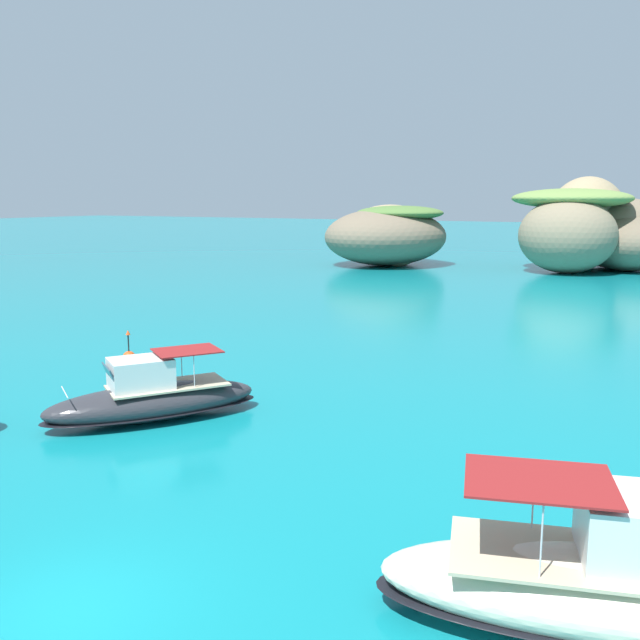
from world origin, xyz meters
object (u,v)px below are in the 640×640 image
islet_large (598,230)px  motorboat_charcoal (152,399)px  islet_small (389,235)px  motorboat_cream (624,587)px  channel_buoy (129,356)px

islet_large → motorboat_charcoal: (-6.82, -57.90, -3.23)m
islet_large → islet_small: bearing=-165.1°
motorboat_charcoal → motorboat_cream: (14.39, -5.06, 0.11)m
motorboat_cream → islet_small: bearing=115.7°
motorboat_charcoal → motorboat_cream: 15.25m
motorboat_charcoal → islet_large: bearing=83.3°
islet_small → motorboat_charcoal: 54.25m
islet_large → channel_buoy: (-12.85, -52.47, -3.59)m
islet_large → islet_small: size_ratio=1.20×
motorboat_charcoal → channel_buoy: bearing=138.0°
islet_large → motorboat_charcoal: size_ratio=2.98×
islet_small → channel_buoy: size_ratio=11.46×
islet_large → channel_buoy: bearing=-103.8°
islet_large → motorboat_cream: 63.49m
islet_large → islet_small: 20.84m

